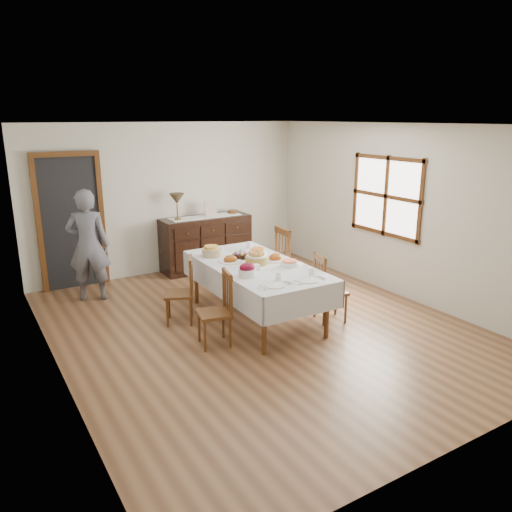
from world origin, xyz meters
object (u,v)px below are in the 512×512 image
chair_right_far (291,264)px  chair_right_near (328,288)px  dining_table (256,271)px  table_lamp (177,199)px  sideboard (206,243)px  person (88,242)px  chair_left_far (182,290)px  chair_left_near (218,309)px

chair_right_far → chair_right_near: bearing=-175.5°
dining_table → table_lamp: size_ratio=4.99×
sideboard → person: size_ratio=0.89×
chair_left_far → chair_right_near: size_ratio=0.98×
dining_table → table_lamp: 2.54m
person → chair_left_near: bearing=133.7°
chair_left_near → chair_right_far: bearing=127.9°
dining_table → chair_right_near: (0.80, -0.54, -0.22)m
chair_left_near → chair_left_far: chair_left_near is taller
chair_left_far → person: (-0.83, 1.54, 0.44)m
chair_left_far → table_lamp: (0.81, 2.04, 0.86)m
chair_right_near → table_lamp: (-0.88, 3.01, 0.85)m
chair_left_far → chair_right_near: 1.95m
chair_right_near → table_lamp: bearing=31.7°
chair_left_near → chair_right_far: size_ratio=0.82×
person → table_lamp: size_ratio=3.91×
person → chair_right_far: bearing=170.5°
chair_right_far → table_lamp: (-0.91, 2.11, 0.75)m
dining_table → sideboard: 2.51m
chair_right_near → chair_left_near: bearing=101.6°
dining_table → chair_right_far: bearing=23.9°
chair_left_far → sideboard: (1.34, 2.04, 0.03)m
chair_right_far → sideboard: size_ratio=0.70×
chair_right_far → chair_left_near: bearing=122.4°
dining_table → chair_left_near: 0.94m
dining_table → chair_left_far: size_ratio=2.53×
chair_left_far → chair_right_far: chair_right_far is taller
dining_table → table_lamp: (-0.08, 2.46, 0.63)m
chair_right_near → sideboard: 3.03m
chair_left_far → chair_left_near: bearing=31.9°
chair_left_near → chair_left_far: (-0.09, 0.86, -0.01)m
person → chair_left_far: bearing=141.0°
dining_table → chair_right_near: bearing=-33.2°
chair_right_near → sideboard: bearing=22.1°
dining_table → person: 2.62m
dining_table → chair_left_near: (-0.80, -0.43, -0.23)m
dining_table → chair_left_far: chair_left_far is taller
sideboard → person: bearing=-167.0°
sideboard → table_lamp: (-0.52, 0.00, 0.84)m
chair_right_far → sideboard: (-0.39, 2.11, -0.08)m
sideboard → chair_left_near: bearing=-113.3°
chair_right_far → table_lamp: 2.42m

